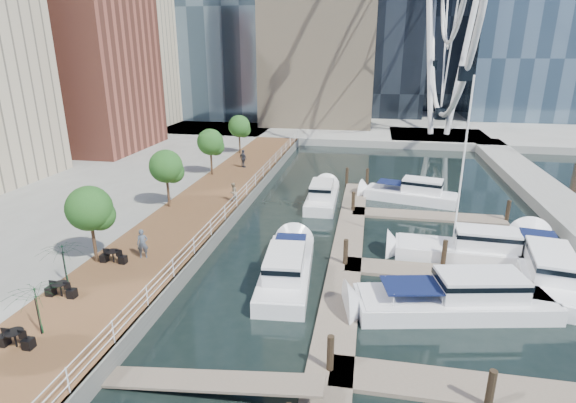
# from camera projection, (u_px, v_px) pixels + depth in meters

# --- Properties ---
(ground) EXTENTS (520.00, 520.00, 0.00)m
(ground) POSITION_uv_depth(u_px,v_px,m) (270.00, 337.00, 21.16)
(ground) COLOR black
(ground) RESTS_ON ground
(boardwalk) EXTENTS (6.00, 60.00, 1.00)m
(boardwalk) POSITION_uv_depth(u_px,v_px,m) (203.00, 210.00, 36.54)
(boardwalk) COLOR brown
(boardwalk) RESTS_ON ground
(seawall) EXTENTS (0.25, 60.00, 1.00)m
(seawall) POSITION_uv_depth(u_px,v_px,m) (238.00, 212.00, 36.02)
(seawall) COLOR #595954
(seawall) RESTS_ON ground
(land_far) EXTENTS (200.00, 114.00, 1.00)m
(land_far) POSITION_uv_depth(u_px,v_px,m) (357.00, 101.00, 116.07)
(land_far) COLOR gray
(land_far) RESTS_ON ground
(breakwater) EXTENTS (4.00, 60.00, 1.00)m
(breakwater) POSITION_uv_depth(u_px,v_px,m) (566.00, 212.00, 36.17)
(breakwater) COLOR gray
(breakwater) RESTS_ON ground
(pier) EXTENTS (14.00, 12.00, 1.00)m
(pier) POSITION_uv_depth(u_px,v_px,m) (438.00, 138.00, 67.04)
(pier) COLOR gray
(pier) RESTS_ON ground
(railing) EXTENTS (0.10, 60.00, 1.05)m
(railing) POSITION_uv_depth(u_px,v_px,m) (237.00, 200.00, 35.71)
(railing) COLOR white
(railing) RESTS_ON boardwalk
(floating_docks) EXTENTS (16.00, 34.00, 2.60)m
(floating_docks) POSITION_uv_depth(u_px,v_px,m) (425.00, 252.00, 28.92)
(floating_docks) COLOR #6D6051
(floating_docks) RESTS_ON ground
(midrise_condos) EXTENTS (19.00, 67.00, 28.00)m
(midrise_condos) POSITION_uv_depth(u_px,v_px,m) (16.00, 45.00, 47.70)
(midrise_condos) COLOR #BCAD8E
(midrise_condos) RESTS_ON ground
(street_trees) EXTENTS (2.60, 42.60, 4.60)m
(street_trees) POSITION_uv_depth(u_px,v_px,m) (166.00, 166.00, 34.82)
(street_trees) COLOR #3F2B1C
(street_trees) RESTS_ON ground
(cafe_tables) EXTENTS (2.50, 13.70, 0.74)m
(cafe_tables) POSITION_uv_depth(u_px,v_px,m) (40.00, 312.00, 20.66)
(cafe_tables) COLOR black
(cafe_tables) RESTS_ON ground
(yacht_foreground) EXTENTS (11.36, 5.07, 2.15)m
(yacht_foreground) POSITION_uv_depth(u_px,v_px,m) (453.00, 312.00, 23.19)
(yacht_foreground) COLOR silver
(yacht_foreground) RESTS_ON ground
(pedestrian_near) EXTENTS (0.76, 0.64, 1.78)m
(pedestrian_near) POSITION_uv_depth(u_px,v_px,m) (143.00, 244.00, 26.73)
(pedestrian_near) COLOR #434C5A
(pedestrian_near) RESTS_ON boardwalk
(pedestrian_mid) EXTENTS (0.70, 0.85, 1.59)m
(pedestrian_mid) POSITION_uv_depth(u_px,v_px,m) (233.00, 192.00, 36.80)
(pedestrian_mid) COLOR #85745C
(pedestrian_mid) RESTS_ON boardwalk
(pedestrian_far) EXTENTS (1.18, 1.03, 1.91)m
(pedestrian_far) POSITION_uv_depth(u_px,v_px,m) (243.00, 159.00, 47.63)
(pedestrian_far) COLOR #383B46
(pedestrian_far) RESTS_ON boardwalk
(moored_yachts) EXTENTS (19.10, 36.69, 11.50)m
(moored_yachts) POSITION_uv_depth(u_px,v_px,m) (435.00, 262.00, 28.60)
(moored_yachts) COLOR white
(moored_yachts) RESTS_ON ground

